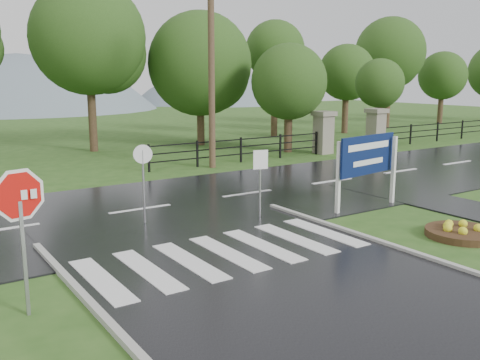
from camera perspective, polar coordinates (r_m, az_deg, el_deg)
ground at (r=9.00m, az=16.72°, el=-16.41°), size 120.00×120.00×0.00m
main_road at (r=16.74m, az=-10.58°, el=-3.22°), size 90.00×8.00×0.04m
crosswalk at (r=12.46m, az=-1.36°, el=-7.76°), size 6.50×2.80×0.02m
pillar_west at (r=28.64m, az=8.89°, el=5.14°), size 1.00×1.00×2.24m
pillar_east at (r=31.48m, az=14.30°, el=5.46°), size 1.00×1.00×2.24m
fence_west at (r=25.46m, az=0.10°, el=3.52°), size 9.58×0.08×1.20m
treeline at (r=30.15m, az=-19.42°, el=2.68°), size 83.20×5.20×10.00m
stop_sign at (r=9.65m, az=-22.40°, el=-2.82°), size 1.19×0.31×2.74m
estate_billboard at (r=16.81m, az=13.47°, el=2.24°), size 2.61×0.46×2.30m
flower_bed at (r=14.95m, az=22.66°, el=-5.10°), size 1.86×1.86×0.37m
reg_sign_small at (r=15.21m, az=2.19°, el=1.07°), size 0.44×0.11×2.01m
reg_sign_round at (r=14.87m, az=-10.27°, el=0.58°), size 0.50×0.18×2.24m
utility_pole_east at (r=23.81m, az=-3.06°, el=11.72°), size 1.46×0.60×8.56m
entrance_tree_left at (r=28.86m, az=5.25°, el=10.36°), size 4.03×4.03×5.77m
entrance_tree_right at (r=33.70m, az=14.69°, el=9.90°), size 2.93×2.93×5.09m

